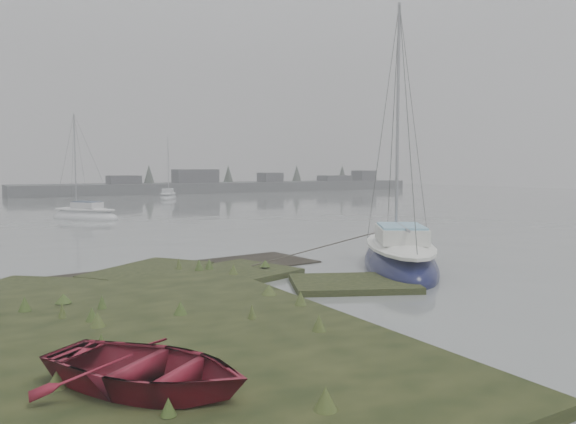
{
  "coord_description": "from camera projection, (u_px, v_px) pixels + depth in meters",
  "views": [
    {
      "loc": [
        -9.38,
        -13.3,
        3.42
      ],
      "look_at": [
        1.35,
        4.59,
        1.8
      ],
      "focal_mm": 35.0,
      "sensor_mm": 36.0,
      "label": 1
    }
  ],
  "objects": [
    {
      "name": "far_shoreline",
      "position": [
        237.0,
        186.0,
        83.07
      ],
      "size": [
        60.0,
        8.0,
        4.15
      ],
      "color": "#4C4F51",
      "rests_on": "ground"
    },
    {
      "name": "sailboat_far_b",
      "position": [
        168.0,
        197.0,
        62.95
      ],
      "size": [
        3.86,
        5.56,
        7.51
      ],
      "rotation": [
        0.0,
        0.0,
        -0.44
      ],
      "color": "silver",
      "rests_on": "ground"
    },
    {
      "name": "sailboat_main",
      "position": [
        399.0,
        260.0,
        19.12
      ],
      "size": [
        5.78,
        7.08,
        9.86
      ],
      "rotation": [
        0.0,
        0.0,
        -0.59
      ],
      "color": "#13173D",
      "rests_on": "ground"
    },
    {
      "name": "sailboat_white",
      "position": [
        85.0,
        215.0,
        38.24
      ],
      "size": [
        4.64,
        5.48,
        7.7
      ],
      "rotation": [
        0.0,
        0.0,
        0.62
      ],
      "color": "white",
      "rests_on": "ground"
    },
    {
      "name": "ground",
      "position": [
        99.0,
        214.0,
        42.1
      ],
      "size": [
        160.0,
        160.0,
        0.0
      ],
      "primitive_type": "plane",
      "color": "slate",
      "rests_on": "ground"
    },
    {
      "name": "dinghy",
      "position": [
        147.0,
        368.0,
        8.08
      ],
      "size": [
        3.78,
        3.99,
        0.67
      ],
      "primitive_type": "imported",
      "rotation": [
        0.0,
        0.0,
        0.62
      ],
      "color": "maroon",
      "rests_on": "marsh_bank"
    }
  ]
}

